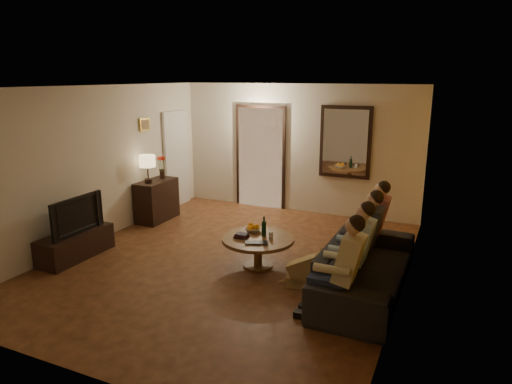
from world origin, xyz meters
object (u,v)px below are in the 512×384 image
at_px(person_a, 343,274).
at_px(person_c, 364,240).
at_px(dresser, 157,200).
at_px(coffee_table, 258,252).
at_px(table_lamp, 148,169).
at_px(dog, 305,268).
at_px(person_b, 355,255).
at_px(person_d, 373,227).
at_px(tv, 73,215).
at_px(laptop, 256,244).
at_px(sofa, 366,267).
at_px(bowl, 253,229).
at_px(tv_stand, 76,245).
at_px(wine_bottle, 264,226).

relative_size(person_a, person_c, 1.00).
height_order(dresser, coffee_table, dresser).
xyz_separation_m(table_lamp, dog, (3.57, -1.41, -0.78)).
relative_size(person_b, person_d, 1.00).
distance_m(tv, laptop, 2.89).
xyz_separation_m(sofa, bowl, (-1.79, 0.39, 0.13)).
relative_size(person_c, dog, 2.14).
bearing_deg(table_lamp, tv, -90.00).
distance_m(person_d, laptop, 1.74).
bearing_deg(person_d, tv_stand, -159.59).
bearing_deg(sofa, person_a, 174.21).
relative_size(person_d, laptop, 3.65).
height_order(person_c, dog, person_c).
height_order(dresser, person_a, person_a).
xyz_separation_m(tv_stand, dog, (3.57, 0.47, 0.08)).
distance_m(person_a, coffee_table, 1.89).
relative_size(table_lamp, laptop, 1.64).
distance_m(tv_stand, sofa, 4.39).
height_order(dresser, person_b, person_b).
bearing_deg(wine_bottle, laptop, -82.50).
xyz_separation_m(person_c, laptop, (-1.41, -0.41, -0.14)).
bearing_deg(table_lamp, laptop, -25.03).
xyz_separation_m(dog, laptop, (-0.75, 0.10, 0.18)).
distance_m(person_a, wine_bottle, 1.87).
height_order(tv, laptop, tv).
xyz_separation_m(person_c, dog, (-0.66, -0.51, -0.32)).
bearing_deg(dog, table_lamp, 148.63).
height_order(dog, laptop, dog).
distance_m(person_b, wine_bottle, 1.57).
bearing_deg(table_lamp, person_c, -12.07).
relative_size(wine_bottle, laptop, 0.94).
xyz_separation_m(dresser, table_lamp, (0.00, -0.22, 0.66)).
distance_m(tv, sofa, 4.40).
bearing_deg(laptop, tv, 167.97).
relative_size(tv, person_d, 0.83).
relative_size(coffee_table, laptop, 3.23).
relative_size(tv_stand, coffee_table, 1.16).
height_order(person_d, coffee_table, person_d).
bearing_deg(wine_bottle, dresser, 157.34).
bearing_deg(dog, person_b, -17.62).
bearing_deg(dresser, person_b, -22.17).
distance_m(tv_stand, person_b, 4.27).
distance_m(person_d, coffee_table, 1.72).
xyz_separation_m(dresser, bowl, (2.54, -1.04, 0.09)).
bearing_deg(dresser, sofa, -18.21).
relative_size(person_c, coffee_table, 1.13).
distance_m(dresser, person_d, 4.27).
bearing_deg(tv, person_a, -93.05).
bearing_deg(person_a, dog, 133.75).
bearing_deg(person_a, sofa, 83.66).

